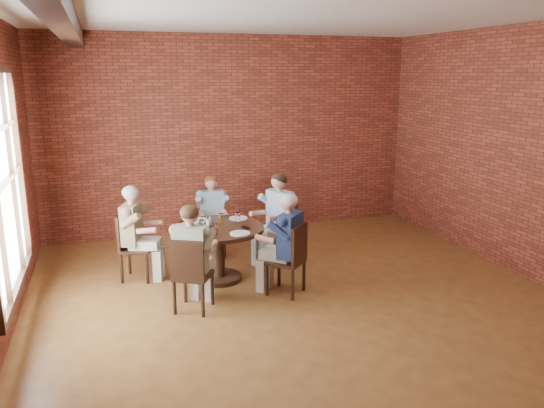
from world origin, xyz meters
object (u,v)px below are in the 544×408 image
object	(u,v)px
chair_a	(281,228)
diner_e	(286,244)
chair_c	(131,244)
diner_d	(193,258)
chair_d	(191,272)
chair_b	(212,223)
dining_table	(218,243)
diner_b	(212,216)
diner_a	(277,219)
chair_e	(292,257)
smartphone	(245,228)
diner_c	(136,233)

from	to	relation	value
chair_a	diner_e	distance (m)	1.21
chair_c	diner_d	size ratio (longest dim) A/B	0.71
chair_c	chair_d	bearing A→B (deg)	-135.65
chair_a	chair_b	size ratio (longest dim) A/B	1.06
dining_table	diner_b	bearing A→B (deg)	82.39
chair_a	diner_e	world-z (taller)	diner_e
diner_d	diner_b	bearing A→B (deg)	-78.57
diner_b	chair_d	bearing A→B (deg)	-100.99
chair_c	diner_e	bearing A→B (deg)	-101.29
diner_a	chair_c	distance (m)	2.10
diner_b	diner_d	distance (m)	1.98
chair_c	diner_a	bearing A→B (deg)	-69.82
diner_d	chair_e	bearing A→B (deg)	-147.02
smartphone	diner_c	bearing A→B (deg)	149.54
diner_a	chair_a	bearing A→B (deg)	90.00
diner_c	chair_c	bearing A→B (deg)	90.00
chair_c	diner_e	world-z (taller)	diner_e
dining_table	chair_c	distance (m)	1.19
diner_b	smartphone	world-z (taller)	diner_b
chair_b	chair_e	distance (m)	1.98
diner_b	diner_e	bearing A→B (deg)	-63.87
diner_b	diner_e	xyz separation A→B (m)	(0.59, -1.75, 0.04)
chair_b	chair_c	world-z (taller)	chair_c
chair_c	diner_c	distance (m)	0.17
diner_e	chair_e	bearing A→B (deg)	90.00
chair_c	smartphone	world-z (taller)	chair_c
chair_c	diner_c	xyz separation A→B (m)	(0.08, -0.03, 0.15)
diner_b	smartphone	bearing A→B (deg)	-72.52
chair_a	chair_b	bearing A→B (deg)	-149.05
smartphone	chair_d	bearing A→B (deg)	-148.33
smartphone	diner_d	bearing A→B (deg)	-149.75
dining_table	smartphone	size ratio (longest dim) A/B	8.10
chair_a	chair_c	size ratio (longest dim) A/B	1.03
chair_c	chair_e	bearing A→B (deg)	-101.77
diner_a	chair_d	xyz separation A→B (m)	(-1.49, -1.33, -0.17)
chair_a	diner_a	xyz separation A→B (m)	(-0.08, -0.03, 0.16)
chair_a	smartphone	bearing A→B (deg)	-72.48
diner_b	chair_c	world-z (taller)	diner_b
diner_a	diner_d	world-z (taller)	diner_a
diner_a	chair_c	world-z (taller)	diner_a
diner_a	diner_e	world-z (taller)	diner_a
diner_b	diner_c	bearing A→B (deg)	-143.06
diner_c	diner_d	bearing A→B (deg)	-135.35
diner_a	chair_c	xyz separation A→B (m)	(-2.09, -0.01, -0.17)
chair_a	dining_table	bearing A→B (deg)	-90.00
diner_a	chair_b	distance (m)	1.10
chair_a	diner_c	bearing A→B (deg)	-111.01
chair_c	chair_d	world-z (taller)	chair_c
diner_d	chair_e	world-z (taller)	diner_d
diner_e	smartphone	xyz separation A→B (m)	(-0.38, 0.55, 0.10)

